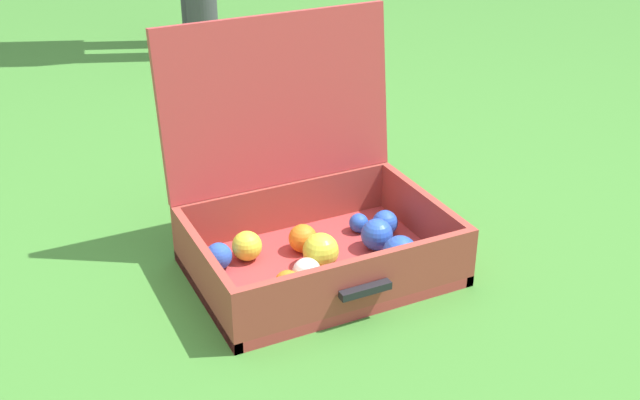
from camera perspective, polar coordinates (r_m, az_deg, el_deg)
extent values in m
plane|color=#3D7A2D|center=(1.75, -0.48, -5.99)|extent=(16.00, 16.00, 0.00)
cube|color=#B23838|center=(1.78, 0.00, -4.81)|extent=(0.55, 0.39, 0.03)
cube|color=#9E3D33|center=(1.67, -8.22, -5.23)|extent=(0.02, 0.39, 0.14)
cube|color=#9E3D33|center=(1.87, 7.32, -1.41)|extent=(0.02, 0.39, 0.14)
cube|color=#9E3D33|center=(1.61, 2.88, -6.22)|extent=(0.51, 0.02, 0.14)
cube|color=#9E3D33|center=(1.90, -2.43, -0.70)|extent=(0.51, 0.02, 0.14)
cube|color=#B23838|center=(1.82, -3.02, 7.01)|extent=(0.55, 0.07, 0.39)
cube|color=black|center=(1.59, 3.25, -6.39)|extent=(0.11, 0.02, 0.02)
sphere|color=blue|center=(1.81, 4.05, -2.45)|extent=(0.07, 0.07, 0.07)
sphere|color=orange|center=(1.65, -2.30, -5.94)|extent=(0.06, 0.06, 0.06)
sphere|color=blue|center=(1.74, 5.69, -3.75)|extent=(0.08, 0.08, 0.08)
sphere|color=#D1B784|center=(1.59, -4.76, -7.22)|extent=(0.07, 0.07, 0.07)
sphere|color=orange|center=(1.70, 4.19, -4.94)|extent=(0.05, 0.05, 0.05)
sphere|color=orange|center=(1.80, -1.23, -2.73)|extent=(0.06, 0.06, 0.06)
sphere|color=blue|center=(1.87, 4.63, -1.62)|extent=(0.06, 0.06, 0.06)
sphere|color=#CCDB38|center=(1.78, -5.20, -3.26)|extent=(0.07, 0.07, 0.07)
sphere|color=#CCDB38|center=(1.74, 0.05, -3.62)|extent=(0.08, 0.08, 0.08)
sphere|color=blue|center=(1.75, -7.20, -3.96)|extent=(0.06, 0.06, 0.06)
sphere|color=purple|center=(1.68, 2.38, -5.25)|extent=(0.06, 0.06, 0.06)
sphere|color=blue|center=(1.88, 2.76, -1.63)|extent=(0.05, 0.05, 0.05)
sphere|color=white|center=(1.68, -0.95, -5.14)|extent=(0.06, 0.06, 0.06)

